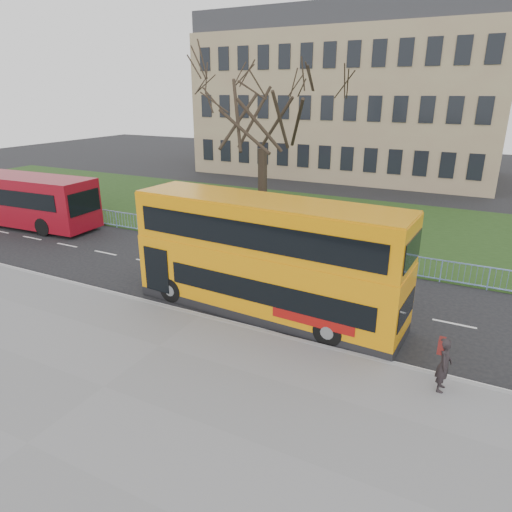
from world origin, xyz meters
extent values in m
plane|color=black|center=(0.00, 0.00, 0.00)|extent=(120.00, 120.00, 0.00)
cube|color=slate|center=(0.00, -6.75, 0.06)|extent=(80.00, 10.50, 0.12)
cube|color=gray|center=(0.00, -1.55, 0.07)|extent=(80.00, 0.20, 0.14)
cube|color=#1C3513|center=(0.00, 14.30, 0.04)|extent=(80.00, 15.40, 0.08)
cube|color=#886F56|center=(-5.00, 35.00, 7.00)|extent=(30.00, 15.00, 14.00)
cube|color=orange|center=(2.04, 0.13, 1.39)|extent=(11.05, 3.21, 2.03)
cube|color=orange|center=(2.04, 0.13, 2.58)|extent=(11.05, 3.21, 0.35)
cube|color=orange|center=(2.04, 0.13, 3.67)|extent=(10.99, 3.15, 1.82)
cube|color=black|center=(2.59, -1.22, 1.47)|extent=(8.42, 0.51, 0.88)
cube|color=black|center=(1.97, -1.16, 3.58)|extent=(10.04, 0.60, 0.99)
cylinder|color=black|center=(-1.92, -0.83, 0.54)|extent=(1.10, 0.35, 1.08)
cylinder|color=black|center=(5.14, -1.23, 0.54)|extent=(1.10, 0.35, 1.08)
cube|color=maroon|center=(-18.77, 4.27, 1.78)|extent=(12.74, 3.52, 3.09)
cylinder|color=black|center=(-14.69, 3.16, 0.57)|extent=(1.16, 0.36, 1.15)
imported|color=black|center=(8.99, -2.30, 0.97)|extent=(0.42, 0.63, 1.69)
camera|label=1|loc=(9.30, -14.92, 8.45)|focal=32.00mm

